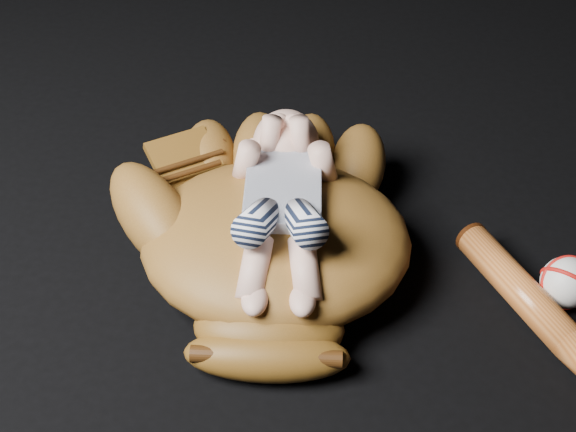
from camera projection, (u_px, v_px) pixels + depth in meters
The scene contains 3 objects.
baseball_glove at pixel (276, 230), 1.17m from camera, with size 0.45×0.51×0.16m, color brown, non-canonical shape.
newborn_baby at pixel (282, 203), 1.13m from camera, with size 0.16×0.35×0.14m, color #D8A28B, non-canonical shape.
baseball at pixel (567, 282), 1.16m from camera, with size 0.07×0.07×0.07m, color silver.
Camera 1 is at (0.01, -0.78, 0.83)m, focal length 55.00 mm.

